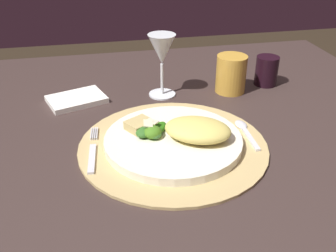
% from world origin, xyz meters
% --- Properties ---
extents(dining_table, '(1.14, 1.00, 0.73)m').
position_xyz_m(dining_table, '(0.00, 0.00, 0.57)').
color(dining_table, '#352825').
rests_on(dining_table, ground).
extents(placemat, '(0.38, 0.38, 0.01)m').
position_xyz_m(placemat, '(-0.06, -0.10, 0.73)').
color(placemat, tan).
rests_on(placemat, dining_table).
extents(dinner_plate, '(0.27, 0.27, 0.02)m').
position_xyz_m(dinner_plate, '(-0.06, -0.10, 0.74)').
color(dinner_plate, white).
rests_on(dinner_plate, placemat).
extents(pasta_serving, '(0.16, 0.14, 0.04)m').
position_xyz_m(pasta_serving, '(-0.01, -0.12, 0.77)').
color(pasta_serving, '#DAC662').
rests_on(pasta_serving, dinner_plate).
extents(salad_greens, '(0.08, 0.08, 0.03)m').
position_xyz_m(salad_greens, '(-0.10, -0.09, 0.76)').
color(salad_greens, '#44781D').
rests_on(salad_greens, dinner_plate).
extents(bread_piece, '(0.07, 0.06, 0.02)m').
position_xyz_m(bread_piece, '(-0.12, -0.06, 0.76)').
color(bread_piece, tan).
rests_on(bread_piece, dinner_plate).
extents(fork, '(0.03, 0.16, 0.00)m').
position_xyz_m(fork, '(-0.22, -0.10, 0.74)').
color(fork, silver).
rests_on(fork, placemat).
extents(spoon, '(0.02, 0.12, 0.01)m').
position_xyz_m(spoon, '(0.10, -0.08, 0.74)').
color(spoon, silver).
rests_on(spoon, placemat).
extents(napkin, '(0.16, 0.13, 0.01)m').
position_xyz_m(napkin, '(-0.25, 0.15, 0.73)').
color(napkin, white).
rests_on(napkin, dining_table).
extents(wine_glass, '(0.07, 0.07, 0.16)m').
position_xyz_m(wine_glass, '(-0.03, 0.14, 0.84)').
color(wine_glass, silver).
rests_on(wine_glass, dining_table).
extents(amber_tumbler, '(0.08, 0.08, 0.10)m').
position_xyz_m(amber_tumbler, '(0.15, 0.13, 0.78)').
color(amber_tumbler, gold).
rests_on(amber_tumbler, dining_table).
extents(dark_tumbler, '(0.06, 0.06, 0.08)m').
position_xyz_m(dark_tumbler, '(0.25, 0.15, 0.77)').
color(dark_tumbler, black).
rests_on(dark_tumbler, dining_table).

